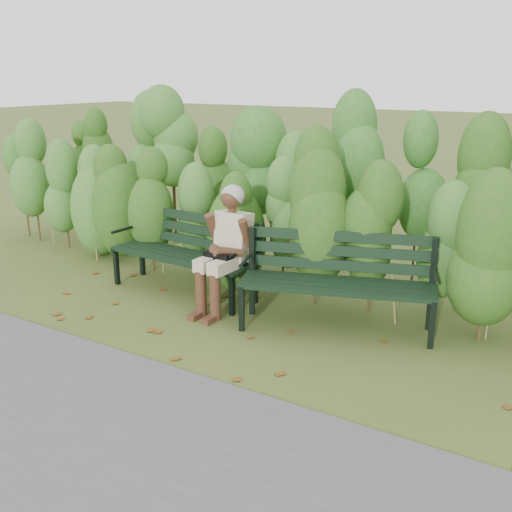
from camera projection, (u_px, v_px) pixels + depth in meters
The scene contains 7 objects.
ground at pixel (238, 334), 6.19m from camera, with size 80.00×80.00×0.00m, color #3E5322.
footpath at pixel (75, 439), 4.39m from camera, with size 60.00×2.50×0.01m, color #474749.
hedge_band at pixel (320, 186), 7.34m from camera, with size 11.04×1.67×2.42m.
leaf_litter at pixel (244, 338), 6.08m from camera, with size 6.01×2.04×0.01m.
bench_left at pixel (187, 247), 7.25m from camera, with size 1.93×0.72×0.95m.
bench_right at pixel (338, 274), 6.21m from camera, with size 2.09×1.25×1.00m.
seated_woman at pixel (226, 242), 6.63m from camera, with size 0.57×0.83×1.41m.
Camera 1 is at (3.12, -4.76, 2.57)m, focal length 42.00 mm.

